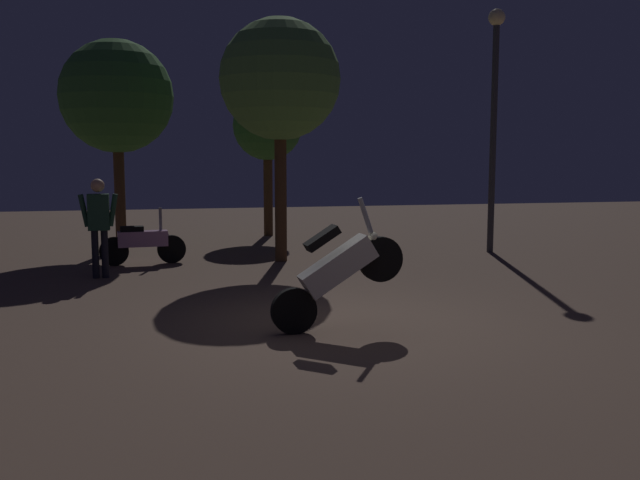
# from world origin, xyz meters

# --- Properties ---
(ground_plane) EXTENTS (40.00, 40.00, 0.00)m
(ground_plane) POSITION_xyz_m (0.00, 0.00, 0.00)
(ground_plane) COLOR brown
(motorcycle_white_foreground) EXTENTS (1.66, 0.36, 1.63)m
(motorcycle_white_foreground) POSITION_xyz_m (-0.16, -0.29, 0.74)
(motorcycle_white_foreground) COLOR black
(motorcycle_white_foreground) RESTS_ON ground_plane
(motorcycle_pink_parked_left) EXTENTS (1.66, 0.39, 1.11)m
(motorcycle_pink_parked_left) POSITION_xyz_m (-2.64, 5.60, 0.44)
(motorcycle_pink_parked_left) COLOR black
(motorcycle_pink_parked_left) RESTS_ON ground_plane
(person_rider_beside) EXTENTS (0.67, 0.25, 1.73)m
(person_rider_beside) POSITION_xyz_m (-3.32, 4.20, 1.04)
(person_rider_beside) COLOR black
(person_rider_beside) RESTS_ON ground_plane
(streetlamp_near) EXTENTS (0.36, 0.36, 5.24)m
(streetlamp_near) POSITION_xyz_m (4.83, 5.77, 3.31)
(streetlamp_near) COLOR #38383D
(streetlamp_near) RESTS_ON ground_plane
(tree_left_bg) EXTENTS (2.52, 2.52, 4.70)m
(tree_left_bg) POSITION_xyz_m (-3.19, 8.05, 3.42)
(tree_left_bg) COLOR #4C331E
(tree_left_bg) RESTS_ON ground_plane
(tree_center_bg) EXTENTS (2.39, 2.39, 4.82)m
(tree_center_bg) POSITION_xyz_m (0.08, 5.45, 3.60)
(tree_center_bg) COLOR #4C331E
(tree_center_bg) RESTS_ON ground_plane
(tree_right_bg) EXTENTS (1.83, 1.83, 3.83)m
(tree_right_bg) POSITION_xyz_m (0.48, 10.01, 2.88)
(tree_right_bg) COLOR #4C331E
(tree_right_bg) RESTS_ON ground_plane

